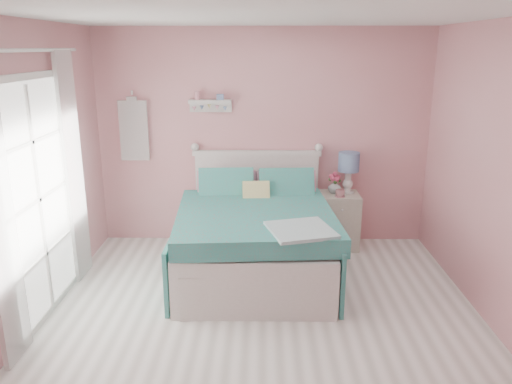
{
  "coord_description": "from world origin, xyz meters",
  "views": [
    {
      "loc": [
        -0.0,
        -3.74,
        2.36
      ],
      "look_at": [
        -0.07,
        1.2,
        0.93
      ],
      "focal_mm": 35.0,
      "sensor_mm": 36.0,
      "label": 1
    }
  ],
  "objects_px": {
    "bed": "(256,238)",
    "nightstand": "(339,220)",
    "vase": "(335,187)",
    "teacup": "(340,193)",
    "table_lamp": "(349,165)"
  },
  "relations": [
    {
      "from": "bed",
      "to": "nightstand",
      "type": "height_order",
      "value": "bed"
    },
    {
      "from": "bed",
      "to": "vase",
      "type": "xyz_separation_m",
      "value": [
        0.94,
        0.8,
        0.35
      ]
    },
    {
      "from": "vase",
      "to": "teacup",
      "type": "relative_size",
      "value": 1.47
    },
    {
      "from": "nightstand",
      "to": "table_lamp",
      "type": "bearing_deg",
      "value": 25.7
    },
    {
      "from": "nightstand",
      "to": "vase",
      "type": "distance_m",
      "value": 0.42
    },
    {
      "from": "nightstand",
      "to": "vase",
      "type": "xyz_separation_m",
      "value": [
        -0.06,
        0.04,
        0.41
      ]
    },
    {
      "from": "bed",
      "to": "nightstand",
      "type": "relative_size",
      "value": 3.05
    },
    {
      "from": "bed",
      "to": "table_lamp",
      "type": "xyz_separation_m",
      "value": [
        1.09,
        0.8,
        0.62
      ]
    },
    {
      "from": "teacup",
      "to": "table_lamp",
      "type": "bearing_deg",
      "value": 55.27
    },
    {
      "from": "table_lamp",
      "to": "vase",
      "type": "xyz_separation_m",
      "value": [
        -0.16,
        -0.01,
        -0.27
      ]
    },
    {
      "from": "table_lamp",
      "to": "teacup",
      "type": "bearing_deg",
      "value": -124.73
    },
    {
      "from": "table_lamp",
      "to": "teacup",
      "type": "xyz_separation_m",
      "value": [
        -0.11,
        -0.16,
        -0.3
      ]
    },
    {
      "from": "table_lamp",
      "to": "vase",
      "type": "distance_m",
      "value": 0.31
    },
    {
      "from": "bed",
      "to": "vase",
      "type": "distance_m",
      "value": 1.28
    },
    {
      "from": "bed",
      "to": "table_lamp",
      "type": "height_order",
      "value": "table_lamp"
    }
  ]
}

